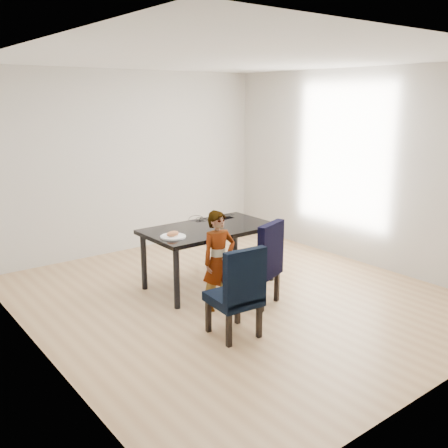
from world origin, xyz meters
TOP-DOWN VIEW (x-y plane):
  - floor at (0.00, 0.00)m, footprint 4.50×5.00m
  - ceiling at (0.00, 0.00)m, footprint 4.50×5.00m
  - wall_back at (0.00, 2.50)m, footprint 4.50×0.01m
  - wall_front at (0.00, -2.50)m, footprint 4.50×0.01m
  - wall_left at (-2.25, 0.00)m, footprint 0.01×5.00m
  - wall_right at (2.25, 0.00)m, footprint 0.01×5.00m
  - dining_table at (0.00, 0.50)m, footprint 1.60×0.90m
  - chair_left at (-0.62, -0.75)m, footprint 0.49×0.50m
  - chair_right at (0.07, -0.28)m, footprint 0.60×0.61m
  - child at (-0.35, -0.15)m, footprint 0.43×0.30m
  - plate at (-0.60, 0.38)m, footprint 0.30×0.30m
  - sandwich at (-0.61, 0.37)m, footprint 0.17×0.13m
  - laptop at (0.47, 0.85)m, footprint 0.30×0.21m
  - cable_tangle at (0.14, 0.85)m, footprint 0.18×0.18m

SIDE VIEW (x-z plane):
  - floor at x=0.00m, z-range -0.01..0.00m
  - dining_table at x=0.00m, z-range 0.00..0.75m
  - chair_left at x=-0.62m, z-range 0.00..0.93m
  - chair_right at x=0.07m, z-range 0.00..0.97m
  - child at x=-0.35m, z-range 0.00..1.12m
  - cable_tangle at x=0.14m, z-range 0.75..0.76m
  - plate at x=-0.60m, z-range 0.75..0.77m
  - laptop at x=0.47m, z-range 0.75..0.77m
  - sandwich at x=-0.61m, z-range 0.77..0.83m
  - wall_back at x=0.00m, z-range 0.00..2.70m
  - wall_front at x=0.00m, z-range 0.00..2.70m
  - wall_left at x=-2.25m, z-range 0.00..2.70m
  - wall_right at x=2.25m, z-range 0.00..2.70m
  - ceiling at x=0.00m, z-range 2.70..2.71m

